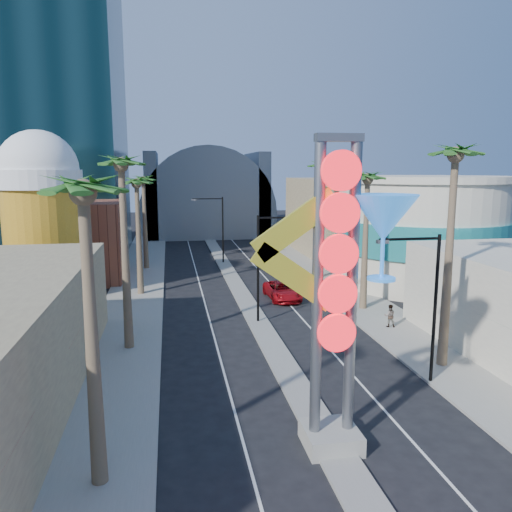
{
  "coord_description": "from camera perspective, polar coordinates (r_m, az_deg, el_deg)",
  "views": [
    {
      "loc": [
        -6.25,
        -15.04,
        11.25
      ],
      "look_at": [
        0.11,
        21.49,
        4.78
      ],
      "focal_mm": 35.0,
      "sensor_mm": 36.0,
      "label": 1
    }
  ],
  "objects": [
    {
      "name": "palm_7",
      "position": [
        51.36,
        7.5,
        9.35
      ],
      "size": [
        2.4,
        2.4,
        12.7
      ],
      "color": "brown",
      "rests_on": "ground"
    },
    {
      "name": "beer_mug",
      "position": [
        46.43,
        -23.32,
        4.89
      ],
      "size": [
        7.0,
        7.0,
        14.5
      ],
      "color": "#B57A18",
      "rests_on": "ground"
    },
    {
      "name": "sidewalk_west",
      "position": [
        51.38,
        -13.27,
        -2.93
      ],
      "size": [
        5.0,
        100.0,
        0.15
      ],
      "primitive_type": "cube",
      "color": "gray",
      "rests_on": "ground"
    },
    {
      "name": "streetlight_0",
      "position": [
        36.26,
        1.09,
        -0.22
      ],
      "size": [
        3.79,
        0.25,
        8.0
      ],
      "color": "black",
      "rests_on": "ground"
    },
    {
      "name": "neon_sign",
      "position": [
        19.74,
        11.33,
        -1.82
      ],
      "size": [
        6.53,
        2.6,
        12.55
      ],
      "color": "gray",
      "rests_on": "ground"
    },
    {
      "name": "red_pickup",
      "position": [
        43.77,
        3.03,
        -3.98
      ],
      "size": [
        2.75,
        5.53,
        1.51
      ],
      "primitive_type": "imported",
      "rotation": [
        0.0,
        0.0,
        0.05
      ],
      "color": "#B10D15",
      "rests_on": "ground"
    },
    {
      "name": "sidewalk_east",
      "position": [
        53.64,
        7.44,
        -2.2
      ],
      "size": [
        5.0,
        100.0,
        0.15
      ],
      "primitive_type": "cube",
      "color": "gray",
      "rests_on": "ground"
    },
    {
      "name": "streetlight_1",
      "position": [
        59.66,
        -4.34,
        3.75
      ],
      "size": [
        3.79,
        0.25,
        8.0
      ],
      "color": "black",
      "rests_on": "ground"
    },
    {
      "name": "palm_1",
      "position": [
        31.17,
        -15.11,
        8.78
      ],
      "size": [
        2.4,
        2.4,
        12.7
      ],
      "color": "brown",
      "rests_on": "ground"
    },
    {
      "name": "turquoise_building",
      "position": [
        51.51,
        18.31,
        2.71
      ],
      "size": [
        16.6,
        16.6,
        10.6
      ],
      "color": "beige",
      "rests_on": "ground"
    },
    {
      "name": "hotel_tower",
      "position": [
        70.23,
        -24.22,
        20.37
      ],
      "size": [
        20.0,
        20.0,
        50.0
      ],
      "primitive_type": "cube",
      "color": "black",
      "rests_on": "ground"
    },
    {
      "name": "palm_6",
      "position": [
        40.08,
        12.62,
        7.78
      ],
      "size": [
        2.4,
        2.4,
        11.7
      ],
      "color": "brown",
      "rests_on": "ground"
    },
    {
      "name": "pedestrian_b",
      "position": [
        36.97,
        15.03,
        -6.6
      ],
      "size": [
        0.92,
        0.79,
        1.63
      ],
      "primitive_type": "imported",
      "rotation": [
        0.0,
        0.0,
        2.9
      ],
      "color": "gray",
      "rests_on": "sidewalk_east"
    },
    {
      "name": "ground",
      "position": [
        19.8,
        11.5,
        -24.94
      ],
      "size": [
        240.0,
        240.0,
        0.0
      ],
      "primitive_type": "plane",
      "color": "black",
      "rests_on": "ground"
    },
    {
      "name": "brick_filler_west",
      "position": [
        54.42,
        -20.11,
        1.64
      ],
      "size": [
        10.0,
        10.0,
        8.0
      ],
      "primitive_type": "cube",
      "color": "brown",
      "rests_on": "ground"
    },
    {
      "name": "palm_5",
      "position": [
        29.32,
        21.76,
        9.25
      ],
      "size": [
        2.4,
        2.4,
        13.2
      ],
      "color": "brown",
      "rests_on": "ground"
    },
    {
      "name": "palm_0",
      "position": [
        17.32,
        -19.05,
        4.99
      ],
      "size": [
        2.4,
        2.4,
        11.7
      ],
      "color": "brown",
      "rests_on": "ground"
    },
    {
      "name": "palm_3",
      "position": [
        57.14,
        -12.75,
        7.89
      ],
      "size": [
        2.4,
        2.4,
        11.2
      ],
      "color": "brown",
      "rests_on": "ground"
    },
    {
      "name": "streetlight_2",
      "position": [
        27.22,
        18.99,
        -4.29
      ],
      "size": [
        3.45,
        0.25,
        8.0
      ],
      "color": "black",
      "rests_on": "ground"
    },
    {
      "name": "filler_east",
      "position": [
        67.15,
        9.55,
        4.43
      ],
      "size": [
        10.0,
        20.0,
        10.0
      ],
      "primitive_type": "cube",
      "color": "#8B7859",
      "rests_on": "ground"
    },
    {
      "name": "canopy",
      "position": [
        87.54,
        -5.77,
        5.31
      ],
      "size": [
        22.0,
        16.0,
        22.0
      ],
      "color": "slate",
      "rests_on": "ground"
    },
    {
      "name": "median",
      "position": [
        54.57,
        -3.09,
        -1.93
      ],
      "size": [
        1.6,
        84.0,
        0.15
      ],
      "primitive_type": "cube",
      "color": "gray",
      "rests_on": "ground"
    },
    {
      "name": "palm_2",
      "position": [
        45.16,
        -13.47,
        7.39
      ],
      "size": [
        2.4,
        2.4,
        11.2
      ],
      "color": "brown",
      "rests_on": "ground"
    }
  ]
}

